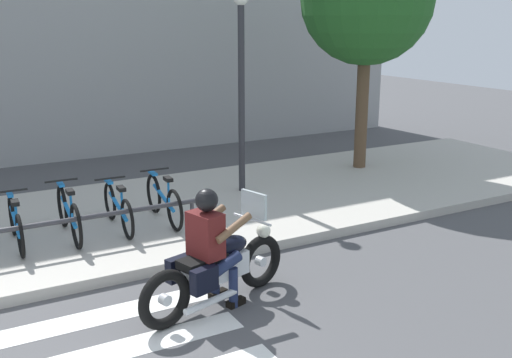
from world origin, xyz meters
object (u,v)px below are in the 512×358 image
at_px(bicycle_3, 16,223).
at_px(bicycle_6, 164,200).
at_px(bicycle_4, 69,214).
at_px(rider, 211,240).
at_px(bicycle_5, 118,208).
at_px(street_lamp, 241,74).
at_px(bike_rack, 21,230).
at_px(motorcycle, 217,268).

height_order(bicycle_3, bicycle_6, bicycle_6).
bearing_deg(bicycle_4, rider, -69.65).
height_order(rider, bicycle_5, rider).
relative_size(rider, bicycle_4, 0.85).
relative_size(bicycle_6, street_lamp, 0.44).
xyz_separation_m(bicycle_5, bike_rack, (-1.47, -0.55, 0.08)).
distance_m(rider, bicycle_4, 2.97).
bearing_deg(bicycle_6, bicycle_4, 180.00).
distance_m(bike_rack, street_lamp, 4.72).
height_order(bicycle_4, bike_rack, bicycle_4).
bearing_deg(bicycle_3, rider, -57.55).
xyz_separation_m(rider, bicycle_5, (-0.29, 2.77, -0.35)).
bearing_deg(bike_rack, bicycle_6, 14.13).
height_order(bicycle_3, bicycle_5, bicycle_3).
bearing_deg(rider, bicycle_5, 96.04).
bearing_deg(bicycle_3, motorcycle, -56.30).
distance_m(bicycle_4, bicycle_6, 1.47).
bearing_deg(rider, motorcycle, 14.08).
height_order(bicycle_6, street_lamp, street_lamp).
xyz_separation_m(rider, bike_rack, (-1.76, 2.21, -0.27)).
xyz_separation_m(bicycle_5, street_lamp, (2.64, 0.98, 1.83)).
relative_size(bicycle_6, bike_rack, 0.33).
xyz_separation_m(bicycle_3, bicycle_6, (2.20, -0.00, 0.02)).
bearing_deg(bicycle_4, bicycle_5, 0.07).
relative_size(bicycle_3, bicycle_5, 0.99).
bearing_deg(bicycle_5, bike_rack, -159.28).
relative_size(bicycle_3, street_lamp, 0.42).
height_order(bike_rack, street_lamp, street_lamp).
xyz_separation_m(rider, bicycle_4, (-1.03, 2.77, -0.33)).
height_order(rider, bicycle_3, rider).
height_order(bicycle_3, bike_rack, bicycle_3).
height_order(motorcycle, bicycle_6, motorcycle).
xyz_separation_m(motorcycle, bicycle_6, (0.37, 2.75, 0.04)).
bearing_deg(motorcycle, bicycle_6, 82.41).
height_order(rider, bicycle_4, rider).
xyz_separation_m(motorcycle, bicycle_4, (-1.10, 2.75, 0.04)).
bearing_deg(bicycle_4, bike_rack, -142.94).
relative_size(bicycle_4, bicycle_6, 1.03).
bearing_deg(rider, bicycle_6, 80.96).
relative_size(motorcycle, street_lamp, 0.56).
relative_size(bicycle_4, bike_rack, 0.34).
relative_size(motorcycle, rider, 1.44).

